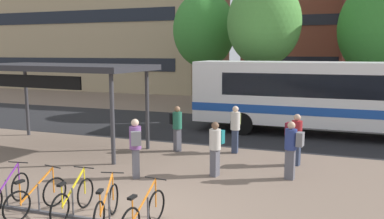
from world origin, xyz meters
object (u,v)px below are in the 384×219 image
(parked_bicycle_purple_2, at_px, (7,193))
(commuter_olive_pack_5, at_px, (235,126))
(parked_bicycle_orange_5, at_px, (107,207))
(commuter_black_pack_4, at_px, (177,125))
(parked_bicycle_yellow_4, at_px, (73,200))
(parked_bicycle_orange_3, at_px, (37,198))
(commuter_grey_pack_0, at_px, (292,146))
(street_tree_0, at_px, (264,23))
(commuter_grey_pack_3, at_px, (136,144))
(commuter_teal_pack_2, at_px, (216,145))
(city_bus, at_px, (331,95))
(commuter_maroon_pack_1, at_px, (295,136))
(transit_shelter, at_px, (60,70))
(parked_bicycle_orange_6, at_px, (144,214))
(street_tree_2, at_px, (204,30))

(parked_bicycle_purple_2, bearing_deg, commuter_olive_pack_5, -39.01)
(parked_bicycle_orange_5, xyz_separation_m, commuter_black_pack_4, (-0.84, 6.21, 0.58))
(parked_bicycle_purple_2, relative_size, parked_bicycle_orange_5, 1.02)
(parked_bicycle_yellow_4, bearing_deg, parked_bicycle_orange_5, -100.28)
(commuter_black_pack_4, bearing_deg, parked_bicycle_orange_3, -59.19)
(commuter_grey_pack_0, bearing_deg, street_tree_0, -67.51)
(parked_bicycle_orange_5, height_order, commuter_grey_pack_0, commuter_grey_pack_0)
(parked_bicycle_orange_5, bearing_deg, commuter_grey_pack_3, 1.07)
(commuter_teal_pack_2, relative_size, commuter_olive_pack_5, 0.95)
(city_bus, relative_size, commuter_teal_pack_2, 7.38)
(commuter_maroon_pack_1, height_order, commuter_black_pack_4, commuter_black_pack_4)
(transit_shelter, bearing_deg, commuter_olive_pack_5, 17.46)
(parked_bicycle_orange_6, relative_size, street_tree_2, 0.23)
(parked_bicycle_yellow_4, xyz_separation_m, street_tree_0, (1.66, 15.69, 4.86))
(commuter_grey_pack_3, bearing_deg, parked_bicycle_yellow_4, 146.25)
(parked_bicycle_yellow_4, bearing_deg, commuter_olive_pack_5, -22.13)
(parked_bicycle_purple_2, bearing_deg, commuter_grey_pack_3, -40.62)
(parked_bicycle_orange_3, relative_size, commuter_grey_pack_3, 0.98)
(street_tree_2, bearing_deg, parked_bicycle_purple_2, -86.60)
(commuter_black_pack_4, height_order, street_tree_0, street_tree_0)
(commuter_maroon_pack_1, height_order, commuter_teal_pack_2, commuter_maroon_pack_1)
(city_bus, bearing_deg, street_tree_0, -52.22)
(street_tree_2, bearing_deg, parked_bicycle_orange_3, -83.97)
(street_tree_0, bearing_deg, commuter_teal_pack_2, -87.32)
(parked_bicycle_orange_3, distance_m, commuter_grey_pack_3, 3.19)
(parked_bicycle_orange_5, relative_size, commuter_grey_pack_3, 0.96)
(parked_bicycle_purple_2, height_order, street_tree_0, street_tree_0)
(parked_bicycle_purple_2, height_order, commuter_black_pack_4, commuter_black_pack_4)
(parked_bicycle_orange_5, relative_size, parked_bicycle_orange_6, 0.98)
(commuter_grey_pack_0, relative_size, commuter_olive_pack_5, 0.98)
(parked_bicycle_purple_2, distance_m, commuter_black_pack_4, 6.55)
(commuter_teal_pack_2, xyz_separation_m, commuter_grey_pack_3, (-2.11, -0.98, 0.07))
(commuter_olive_pack_5, bearing_deg, commuter_grey_pack_3, -30.36)
(transit_shelter, relative_size, commuter_grey_pack_0, 4.19)
(parked_bicycle_orange_3, distance_m, street_tree_2, 19.48)
(street_tree_2, bearing_deg, commuter_olive_pack_5, -67.43)
(commuter_teal_pack_2, relative_size, street_tree_0, 0.21)
(city_bus, xyz_separation_m, parked_bicycle_orange_5, (-4.50, -10.91, -1.39))
(parked_bicycle_purple_2, xyz_separation_m, commuter_olive_pack_5, (3.89, 6.75, 0.61))
(commuter_grey_pack_3, distance_m, street_tree_0, 13.65)
(parked_bicycle_purple_2, height_order, street_tree_2, street_tree_2)
(parked_bicycle_orange_5, xyz_separation_m, commuter_teal_pack_2, (1.30, 3.89, 0.55))
(city_bus, relative_size, commuter_grey_pack_0, 7.13)
(parked_bicycle_orange_5, bearing_deg, street_tree_0, -17.29)
(parked_bicycle_orange_3, bearing_deg, commuter_teal_pack_2, -27.60)
(parked_bicycle_orange_5, distance_m, street_tree_0, 16.54)
(commuter_grey_pack_0, height_order, street_tree_2, street_tree_2)
(city_bus, distance_m, parked_bicycle_orange_6, 11.62)
(commuter_olive_pack_5, bearing_deg, transit_shelter, -78.77)
(parked_bicycle_orange_5, height_order, commuter_olive_pack_5, commuter_olive_pack_5)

